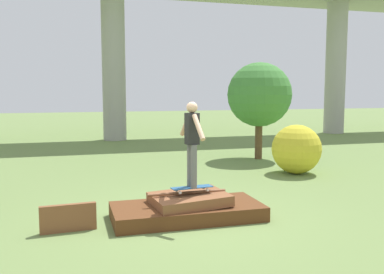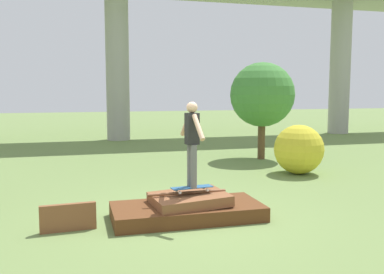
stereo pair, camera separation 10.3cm
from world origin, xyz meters
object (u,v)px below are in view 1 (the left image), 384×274
skater (192,139)px  bush_yellow_flowering (296,149)px  tree_behind_left (259,95)px  skateboard (192,188)px

skater → bush_yellow_flowering: skater is taller
tree_behind_left → skateboard: bearing=-124.3°
skater → bush_yellow_flowering: 5.37m
skater → tree_behind_left: 7.43m
skater → bush_yellow_flowering: (4.09, 3.38, -0.81)m
skater → tree_behind_left: bearing=55.7°
bush_yellow_flowering → skater: bearing=-140.4°
skater → skateboard: bearing=166.0°
skater → tree_behind_left: size_ratio=0.47×
skateboard → bush_yellow_flowering: bearing=39.6°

